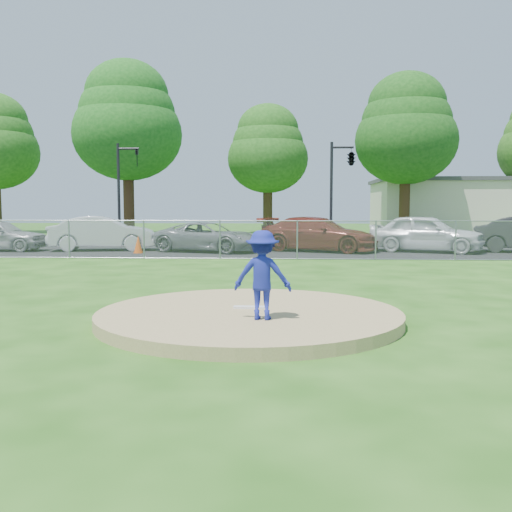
{
  "coord_description": "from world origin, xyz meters",
  "views": [
    {
      "loc": [
        0.71,
        -10.0,
        2.04
      ],
      "look_at": [
        0.0,
        2.0,
        1.0
      ],
      "focal_mm": 40.0,
      "sensor_mm": 36.0,
      "label": 1
    }
  ],
  "objects": [
    {
      "name": "parked_car_darkred",
      "position": [
        2.01,
        16.06,
        0.79
      ],
      "size": [
        5.83,
        4.05,
        1.57
      ],
      "primitive_type": "imported",
      "rotation": [
        0.0,
        0.0,
        1.19
      ],
      "color": "maroon",
      "rests_on": "parking_lot"
    },
    {
      "name": "tree_right",
      "position": [
        9.0,
        32.0,
        7.65
      ],
      "size": [
        7.28,
        7.28,
        11.63
      ],
      "color": "#352113",
      "rests_on": "ground"
    },
    {
      "name": "tree_left",
      "position": [
        -11.0,
        31.0,
        8.24
      ],
      "size": [
        7.84,
        7.84,
        12.53
      ],
      "color": "#341D12",
      "rests_on": "ground"
    },
    {
      "name": "parked_car_pearl",
      "position": [
        6.82,
        15.99,
        0.86
      ],
      "size": [
        5.37,
        3.72,
        1.7
      ],
      "primitive_type": "imported",
      "rotation": [
        0.0,
        0.0,
        1.19
      ],
      "color": "silver",
      "rests_on": "parking_lot"
    },
    {
      "name": "traffic_signal_left",
      "position": [
        -8.76,
        22.0,
        3.36
      ],
      "size": [
        1.28,
        0.2,
        5.6
      ],
      "color": "black",
      "rests_on": "ground"
    },
    {
      "name": "traffic_signal_center",
      "position": [
        3.97,
        22.0,
        4.61
      ],
      "size": [
        1.42,
        2.48,
        5.6
      ],
      "color": "black",
      "rests_on": "ground"
    },
    {
      "name": "ground",
      "position": [
        0.0,
        10.0,
        0.0
      ],
      "size": [
        120.0,
        120.0,
        0.0
      ],
      "primitive_type": "plane",
      "color": "#1D4E11",
      "rests_on": "ground"
    },
    {
      "name": "pitcher",
      "position": [
        0.27,
        -0.77,
        0.93
      ],
      "size": [
        0.99,
        0.63,
        1.46
      ],
      "primitive_type": "imported",
      "rotation": [
        0.0,
        0.0,
        3.05
      ],
      "color": "navy",
      "rests_on": "pitchers_mound"
    },
    {
      "name": "commercial_building",
      "position": [
        16.0,
        38.0,
        2.16
      ],
      "size": [
        16.4,
        9.4,
        4.3
      ],
      "color": "beige",
      "rests_on": "ground"
    },
    {
      "name": "pitchers_mound",
      "position": [
        0.0,
        0.0,
        0.1
      ],
      "size": [
        5.4,
        5.4,
        0.2
      ],
      "primitive_type": "cylinder",
      "color": "#9E8756",
      "rests_on": "ground"
    },
    {
      "name": "chain_link_fence",
      "position": [
        0.0,
        12.0,
        0.75
      ],
      "size": [
        40.0,
        0.06,
        1.5
      ],
      "primitive_type": "cube",
      "color": "gray",
      "rests_on": "ground"
    },
    {
      "name": "parking_lot",
      "position": [
        0.0,
        16.5,
        0.01
      ],
      "size": [
        50.0,
        8.0,
        0.01
      ],
      "primitive_type": "cube",
      "color": "black",
      "rests_on": "ground"
    },
    {
      "name": "parked_car_gray",
      "position": [
        -2.96,
        15.51,
        0.67
      ],
      "size": [
        5.24,
        3.61,
        1.33
      ],
      "primitive_type": "imported",
      "rotation": [
        0.0,
        0.0,
        1.25
      ],
      "color": "gray",
      "rests_on": "parking_lot"
    },
    {
      "name": "pitching_rubber",
      "position": [
        0.0,
        0.2,
        0.22
      ],
      "size": [
        0.6,
        0.15,
        0.04
      ],
      "primitive_type": "cube",
      "color": "white",
      "rests_on": "pitchers_mound"
    },
    {
      "name": "street",
      "position": [
        0.0,
        24.0,
        0.0
      ],
      "size": [
        60.0,
        7.0,
        0.01
      ],
      "primitive_type": "cube",
      "color": "#232326",
      "rests_on": "ground"
    },
    {
      "name": "parked_car_white",
      "position": [
        -7.98,
        16.03,
        0.81
      ],
      "size": [
        5.08,
        2.59,
        1.6
      ],
      "primitive_type": "imported",
      "rotation": [
        0.0,
        0.0,
        1.77
      ],
      "color": "silver",
      "rests_on": "parking_lot"
    },
    {
      "name": "traffic_cone",
      "position": [
        -5.92,
        14.56,
        0.4
      ],
      "size": [
        0.4,
        0.4,
        0.78
      ],
      "primitive_type": "cone",
      "color": "#E8520C",
      "rests_on": "parking_lot"
    },
    {
      "name": "tree_center",
      "position": [
        -1.0,
        34.0,
        6.47
      ],
      "size": [
        6.16,
        6.16,
        9.84
      ],
      "color": "#352213",
      "rests_on": "ground"
    }
  ]
}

